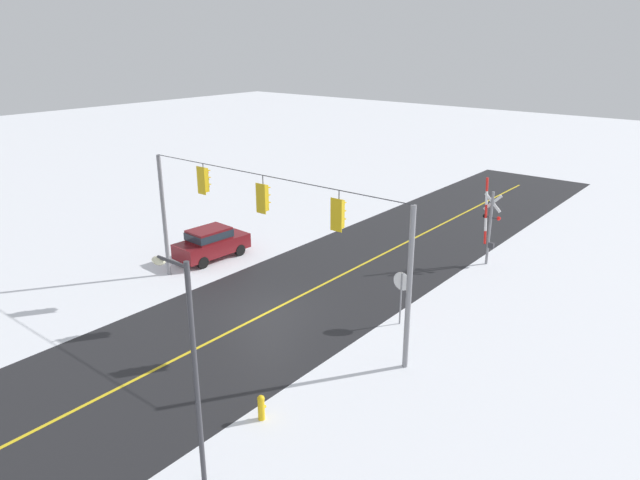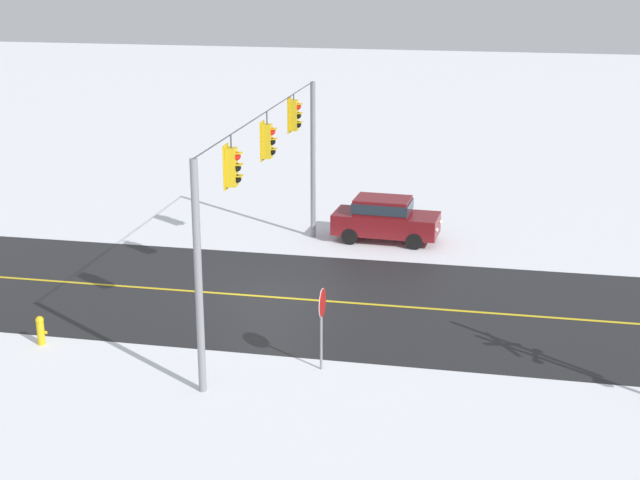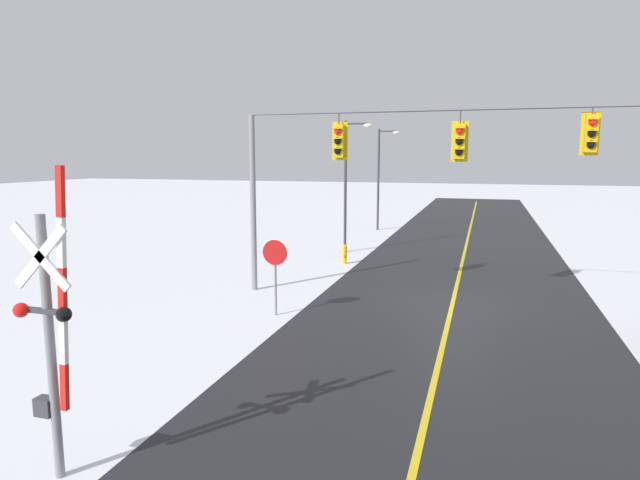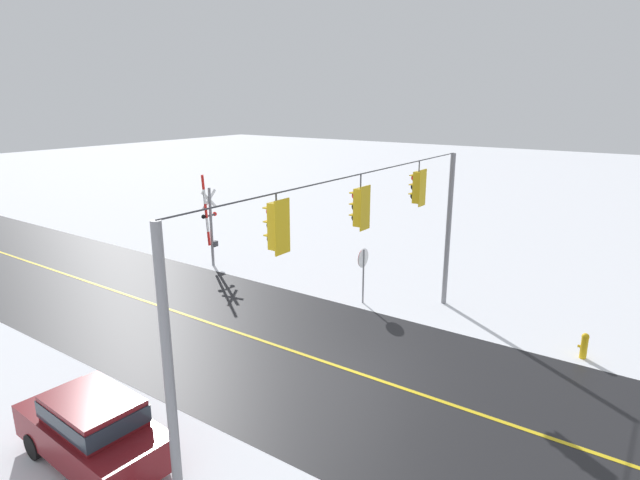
{
  "view_description": "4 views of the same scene",
  "coord_description": "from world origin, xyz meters",
  "px_view_note": "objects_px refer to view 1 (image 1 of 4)",
  "views": [
    {
      "loc": [
        -16.14,
        16.35,
        11.46
      ],
      "look_at": [
        -1.58,
        -1.72,
        3.29
      ],
      "focal_mm": 32.2,
      "sensor_mm": 36.0,
      "label": 1
    },
    {
      "loc": [
        -28.05,
        -7.41,
        11.05
      ],
      "look_at": [
        -3.9,
        -2.5,
        3.34
      ],
      "focal_mm": 52.37,
      "sensor_mm": 36.0,
      "label": 2
    },
    {
      "loc": [
        0.88,
        -17.76,
        4.81
      ],
      "look_at": [
        -3.51,
        -3.34,
        2.47
      ],
      "focal_mm": 30.6,
      "sensor_mm": 36.0,
      "label": 3
    },
    {
      "loc": [
        12.55,
        7.32,
        8.23
      ],
      "look_at": [
        -2.77,
        -3.34,
        3.15
      ],
      "focal_mm": 29.21,
      "sensor_mm": 36.0,
      "label": 4
    }
  ],
  "objects_px": {
    "stop_sign": "(402,286)",
    "fire_hydrant": "(261,407)",
    "railroad_crossing": "(490,223)",
    "streetlamp_near": "(189,355)",
    "parked_car_maroon": "(211,242)"
  },
  "relations": [
    {
      "from": "stop_sign",
      "to": "fire_hydrant",
      "type": "relative_size",
      "value": 2.67
    },
    {
      "from": "railroad_crossing",
      "to": "streetlamp_near",
      "type": "bearing_deg",
      "value": 91.45
    },
    {
      "from": "streetlamp_near",
      "to": "fire_hydrant",
      "type": "bearing_deg",
      "value": -80.11
    },
    {
      "from": "stop_sign",
      "to": "railroad_crossing",
      "type": "relative_size",
      "value": 0.5
    },
    {
      "from": "railroad_crossing",
      "to": "fire_hydrant",
      "type": "distance_m",
      "value": 17.3
    },
    {
      "from": "railroad_crossing",
      "to": "fire_hydrant",
      "type": "relative_size",
      "value": 5.33
    },
    {
      "from": "railroad_crossing",
      "to": "streetlamp_near",
      "type": "height_order",
      "value": "streetlamp_near"
    },
    {
      "from": "fire_hydrant",
      "to": "stop_sign",
      "type": "bearing_deg",
      "value": -90.1
    },
    {
      "from": "parked_car_maroon",
      "to": "streetlamp_near",
      "type": "xyz_separation_m",
      "value": [
        -12.6,
        11.43,
        2.96
      ]
    },
    {
      "from": "railroad_crossing",
      "to": "fire_hydrant",
      "type": "bearing_deg",
      "value": 89.97
    },
    {
      "from": "parked_car_maroon",
      "to": "fire_hydrant",
      "type": "xyz_separation_m",
      "value": [
        -12.08,
        8.46,
        -0.49
      ]
    },
    {
      "from": "parked_car_maroon",
      "to": "streetlamp_near",
      "type": "bearing_deg",
      "value": 137.78
    },
    {
      "from": "stop_sign",
      "to": "railroad_crossing",
      "type": "bearing_deg",
      "value": -89.95
    },
    {
      "from": "parked_car_maroon",
      "to": "fire_hydrant",
      "type": "bearing_deg",
      "value": 145.0
    },
    {
      "from": "stop_sign",
      "to": "streetlamp_near",
      "type": "xyz_separation_m",
      "value": [
        -0.5,
        11.34,
        2.2
      ]
    }
  ]
}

